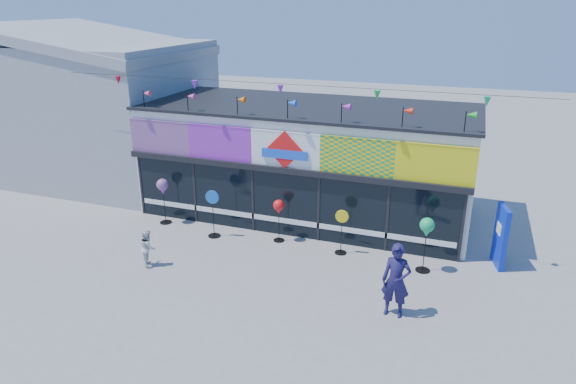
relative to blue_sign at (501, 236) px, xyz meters
The scene contains 11 objects.
ground 7.86m from the blue_sign, 152.54° to the right, with size 80.00×80.00×0.00m, color gray.
kite_shop 7.38m from the blue_sign, 161.28° to the left, with size 16.00×5.70×5.31m.
neighbour_building 17.40m from the blue_sign, 168.63° to the left, with size 8.18×7.20×6.87m.
blue_sign is the anchor object (origin of this frame).
spinner_0 11.47m from the blue_sign, behind, with size 0.43×0.43×1.71m.
spinner_1 9.28m from the blue_sign, behind, with size 0.48×0.43×1.70m.
spinner_2 7.00m from the blue_sign, behind, with size 0.38×0.38×1.49m.
spinner_3 4.83m from the blue_sign, 169.48° to the right, with size 0.42×0.38×1.51m.
spinner_4 2.45m from the blue_sign, 151.05° to the right, with size 0.44×0.44×1.74m.
adult_man 4.60m from the blue_sign, 124.17° to the right, with size 0.73×0.48×2.00m, color #1B1543.
child 10.78m from the blue_sign, 160.19° to the right, with size 0.57×0.33×1.17m, color silver.
Camera 1 is at (5.63, -11.91, 7.67)m, focal length 32.00 mm.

